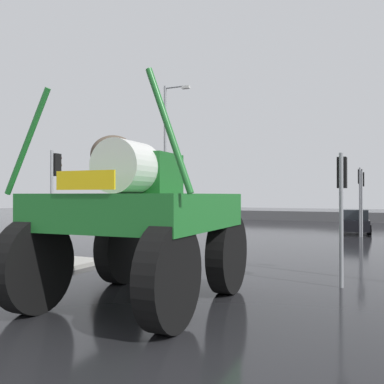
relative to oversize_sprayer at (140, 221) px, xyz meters
name	(u,v)px	position (x,y,z in m)	size (l,w,h in m)	color
ground_plane	(261,245)	(-0.60, 11.96, -1.87)	(120.00, 120.00, 0.00)	black
oversize_sprayer	(140,221)	(0.00, 0.00, 0.00)	(4.34, 5.45, 4.76)	black
sedan_ahead	(355,222)	(2.98, 21.58, -1.16)	(2.15, 4.23, 1.52)	black
traffic_signal_near_left	(55,181)	(-6.13, 3.78, 1.13)	(0.24, 0.54, 4.12)	gray
traffic_signal_near_right	(342,189)	(4.02, 3.79, 0.75)	(0.24, 0.54, 3.60)	gray
traffic_signal_far_left	(360,186)	(3.50, 18.58, 1.10)	(0.24, 0.55, 4.08)	gray
traffic_signal_far_right	(362,188)	(3.60, 18.58, 0.98)	(0.24, 0.55, 3.91)	gray
streetlight_far_left	(167,153)	(-7.65, 15.20, 3.26)	(1.80, 0.24, 9.38)	gray
bare_tree_left	(113,155)	(-11.19, 14.43, 3.19)	(2.95, 2.95, 6.35)	#473828
roadside_barrier	(324,217)	(-0.60, 32.80, -1.42)	(25.56, 0.24, 0.90)	#59595B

